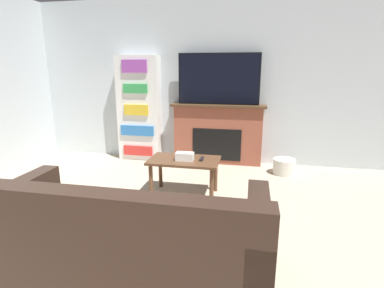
{
  "coord_description": "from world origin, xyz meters",
  "views": [
    {
      "loc": [
        0.82,
        -1.11,
        1.59
      ],
      "look_at": [
        0.09,
        2.48,
        0.65
      ],
      "focal_mm": 28.0,
      "sensor_mm": 36.0,
      "label": 1
    }
  ],
  "objects_px": {
    "couch": "(124,247)",
    "storage_basket": "(284,166)",
    "fireplace": "(218,134)",
    "tv": "(219,79)",
    "bookshelf": "(139,109)",
    "coffee_table": "(184,165)"
  },
  "relations": [
    {
      "from": "couch",
      "to": "fireplace",
      "type": "bearing_deg",
      "value": 83.95
    },
    {
      "from": "couch",
      "to": "bookshelf",
      "type": "height_order",
      "value": "bookshelf"
    },
    {
      "from": "tv",
      "to": "storage_basket",
      "type": "height_order",
      "value": "tv"
    },
    {
      "from": "coffee_table",
      "to": "storage_basket",
      "type": "bearing_deg",
      "value": 38.58
    },
    {
      "from": "fireplace",
      "to": "couch",
      "type": "bearing_deg",
      "value": -96.05
    },
    {
      "from": "couch",
      "to": "storage_basket",
      "type": "bearing_deg",
      "value": 62.8
    },
    {
      "from": "tv",
      "to": "storage_basket",
      "type": "relative_size",
      "value": 3.97
    },
    {
      "from": "couch",
      "to": "storage_basket",
      "type": "height_order",
      "value": "couch"
    },
    {
      "from": "fireplace",
      "to": "couch",
      "type": "height_order",
      "value": "fireplace"
    },
    {
      "from": "fireplace",
      "to": "couch",
      "type": "relative_size",
      "value": 0.76
    },
    {
      "from": "fireplace",
      "to": "couch",
      "type": "xyz_separation_m",
      "value": [
        -0.33,
        -3.11,
        -0.21
      ]
    },
    {
      "from": "fireplace",
      "to": "coffee_table",
      "type": "bearing_deg",
      "value": -100.0
    },
    {
      "from": "coffee_table",
      "to": "storage_basket",
      "type": "height_order",
      "value": "coffee_table"
    },
    {
      "from": "storage_basket",
      "to": "couch",
      "type": "bearing_deg",
      "value": -117.2
    },
    {
      "from": "couch",
      "to": "bookshelf",
      "type": "distance_m",
      "value": 3.31
    },
    {
      "from": "coffee_table",
      "to": "couch",
      "type": "bearing_deg",
      "value": -92.63
    },
    {
      "from": "couch",
      "to": "storage_basket",
      "type": "distance_m",
      "value": 3.08
    },
    {
      "from": "bookshelf",
      "to": "coffee_table",
      "type": "bearing_deg",
      "value": -51.44
    },
    {
      "from": "coffee_table",
      "to": "bookshelf",
      "type": "relative_size",
      "value": 0.49
    },
    {
      "from": "bookshelf",
      "to": "fireplace",
      "type": "bearing_deg",
      "value": 0.93
    },
    {
      "from": "fireplace",
      "to": "bookshelf",
      "type": "bearing_deg",
      "value": -179.07
    },
    {
      "from": "tv",
      "to": "storage_basket",
      "type": "distance_m",
      "value": 1.72
    }
  ]
}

